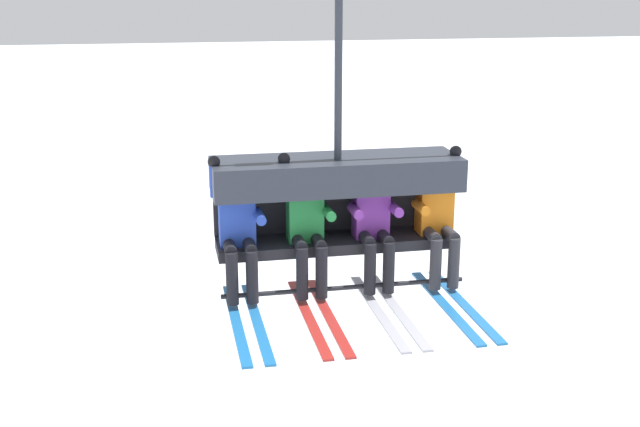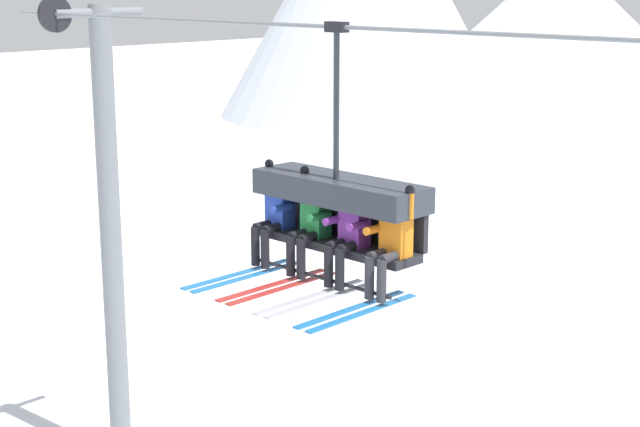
# 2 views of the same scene
# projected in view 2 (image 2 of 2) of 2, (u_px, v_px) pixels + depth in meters

# --- Properties ---
(mountain_peak_east) EXTENTS (22.17, 22.17, 10.27)m
(mountain_peak_east) POSITION_uv_depth(u_px,v_px,m) (557.00, 30.00, 64.47)
(mountain_peak_east) COLOR silver
(mountain_peak_east) RESTS_ON ground_plane
(lift_tower_near) EXTENTS (0.36, 1.88, 8.14)m
(lift_tower_near) POSITION_uv_depth(u_px,v_px,m) (110.00, 233.00, 16.44)
(lift_tower_near) COLOR slate
(lift_tower_near) RESTS_ON ground_plane
(lift_cable) EXTENTS (17.94, 0.05, 0.05)m
(lift_cable) POSITION_uv_depth(u_px,v_px,m) (486.00, 34.00, 9.65)
(lift_cable) COLOR slate
(chairlift_chair) EXTENTS (2.30, 0.74, 2.95)m
(chairlift_chair) POSITION_uv_depth(u_px,v_px,m) (340.00, 201.00, 11.54)
(chairlift_chair) COLOR #232328
(skier_blue) EXTENTS (0.48, 1.70, 1.34)m
(skier_blue) POSITION_uv_depth(u_px,v_px,m) (273.00, 214.00, 12.10)
(skier_blue) COLOR #2847B7
(skier_green) EXTENTS (0.48, 1.70, 1.34)m
(skier_green) POSITION_uv_depth(u_px,v_px,m) (309.00, 223.00, 11.67)
(skier_green) COLOR #23843D
(skier_purple) EXTENTS (0.46, 1.70, 1.23)m
(skier_purple) POSITION_uv_depth(u_px,v_px,m) (347.00, 234.00, 11.25)
(skier_purple) COLOR purple
(skier_orange) EXTENTS (0.48, 1.70, 1.34)m
(skier_orange) POSITION_uv_depth(u_px,v_px,m) (389.00, 242.00, 10.82)
(skier_orange) COLOR orange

